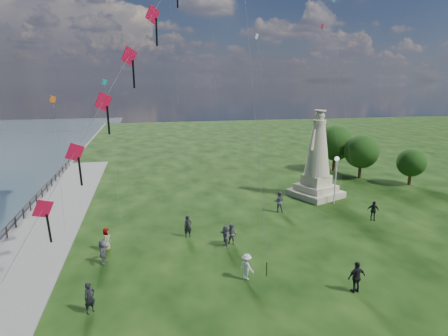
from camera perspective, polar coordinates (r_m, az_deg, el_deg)
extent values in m
cube|color=slate|center=(27.71, -28.02, -12.34)|extent=(5.00, 60.00, 0.10)
cylinder|color=black|center=(31.75, -30.20, -8.51)|extent=(0.11, 0.11, 1.00)
cylinder|color=black|center=(33.53, -29.17, -7.29)|extent=(0.11, 0.11, 1.00)
cylinder|color=black|center=(35.34, -28.24, -6.19)|extent=(0.11, 0.11, 1.00)
cylinder|color=black|center=(37.16, -27.41, -5.20)|extent=(0.11, 0.11, 1.00)
cylinder|color=black|center=(39.01, -26.66, -4.30)|extent=(0.11, 0.11, 1.00)
cylinder|color=black|center=(40.86, -25.98, -3.48)|extent=(0.11, 0.11, 1.00)
cylinder|color=black|center=(42.73, -25.36, -2.73)|extent=(0.11, 0.11, 1.00)
cylinder|color=black|center=(44.62, -24.79, -2.04)|extent=(0.11, 0.11, 1.00)
cylinder|color=black|center=(46.51, -24.27, -1.41)|extent=(0.11, 0.11, 1.00)
cylinder|color=black|center=(48.41, -23.79, -0.83)|extent=(0.11, 0.11, 1.00)
cylinder|color=black|center=(50.31, -23.35, -0.29)|extent=(0.11, 0.11, 1.00)
cylinder|color=black|center=(52.23, -22.94, 0.21)|extent=(0.11, 0.11, 1.00)
cylinder|color=black|center=(54.15, -22.55, 0.67)|extent=(0.11, 0.11, 1.00)
cube|color=beige|center=(38.53, 13.77, -3.76)|extent=(5.51, 5.51, 0.60)
cube|color=beige|center=(38.36, 13.81, -2.90)|extent=(4.20, 4.20, 0.60)
cube|color=beige|center=(38.15, 13.88, -1.75)|extent=(2.89, 2.89, 1.00)
cylinder|color=beige|center=(37.14, 14.36, 6.78)|extent=(1.57, 1.57, 0.40)
sphere|color=beige|center=(37.08, 14.42, 7.73)|extent=(0.92, 0.92, 0.92)
cylinder|color=beige|center=(37.04, 14.46, 8.47)|extent=(1.10, 1.10, 0.10)
cylinder|color=silver|center=(36.11, 16.60, -2.10)|extent=(0.13, 0.13, 4.20)
sphere|color=white|center=(35.61, 16.83, 1.36)|extent=(0.42, 0.42, 0.42)
cylinder|color=#382314|center=(47.06, 20.00, -0.26)|extent=(0.36, 0.36, 1.97)
sphere|color=#13340E|center=(46.63, 20.21, 2.40)|extent=(3.95, 3.95, 3.95)
cylinder|color=#382314|center=(46.25, 26.43, -1.35)|extent=(0.36, 0.36, 1.56)
sphere|color=#13340E|center=(45.89, 26.65, 0.78)|extent=(3.12, 3.12, 3.12)
cylinder|color=#382314|center=(49.74, 16.40, 0.85)|extent=(0.36, 0.36, 2.25)
sphere|color=#13340E|center=(49.28, 16.59, 3.73)|extent=(4.50, 4.50, 4.50)
imported|color=black|center=(20.63, -19.80, -18.12)|extent=(0.70, 0.66, 1.61)
imported|color=#595960|center=(26.57, 1.19, -10.08)|extent=(0.88, 0.80, 1.54)
imported|color=silver|center=(22.36, 3.47, -14.79)|extent=(0.99, 1.13, 1.56)
imported|color=black|center=(22.27, 19.56, -15.39)|extent=(1.09, 0.63, 1.78)
imported|color=#595960|center=(25.27, -17.97, -12.03)|extent=(0.79, 1.50, 1.55)
imported|color=black|center=(27.93, -5.52, -8.85)|extent=(0.65, 0.47, 1.64)
imported|color=#595960|center=(33.20, 8.37, -5.10)|extent=(1.05, 0.85, 1.87)
imported|color=black|center=(33.37, 21.78, -6.05)|extent=(1.08, 0.84, 1.64)
imported|color=#595960|center=(26.92, -17.48, -10.34)|extent=(0.64, 0.87, 1.60)
imported|color=#595960|center=(26.30, 0.25, -10.31)|extent=(0.70, 1.48, 1.56)
cube|color=#B80A2E|center=(19.10, -25.85, -5.60)|extent=(0.87, 0.64, 1.03)
cube|color=black|center=(19.27, -25.12, -8.36)|extent=(0.10, 0.28, 1.48)
cube|color=#B80A2E|center=(19.49, -21.77, 2.24)|extent=(0.87, 0.64, 1.03)
cube|color=black|center=(19.55, -21.06, -0.52)|extent=(0.10, 0.28, 1.48)
cube|color=#B80A2E|center=(20.32, -17.90, 9.60)|extent=(0.87, 0.64, 1.03)
cube|color=black|center=(20.28, -17.23, 6.94)|extent=(0.10, 0.28, 1.48)
cube|color=#B80A2E|center=(21.54, -14.25, 16.21)|extent=(0.87, 0.64, 1.03)
cube|color=black|center=(21.40, -13.62, 13.72)|extent=(0.10, 0.28, 1.48)
cube|color=#B80A2E|center=(23.09, -10.84, 21.98)|extent=(0.87, 0.64, 1.03)
cube|color=black|center=(22.86, -10.24, 19.68)|extent=(0.10, 0.28, 1.48)
cylinder|color=black|center=(22.90, 6.50, -15.08)|extent=(0.06, 0.06, 0.90)
cube|color=teal|center=(35.27, -17.76, 12.38)|extent=(0.51, 0.39, 0.57)
cylinder|color=#595959|center=(33.21, -16.64, 2.80)|extent=(1.02, 5.02, 11.11)
cube|color=silver|center=(40.21, 5.01, 19.36)|extent=(0.51, 0.39, 0.57)
cylinder|color=#595959|center=(37.89, 6.61, 7.90)|extent=(1.02, 5.02, 15.59)
cube|color=#B80A2E|center=(44.21, 14.72, 20.12)|extent=(0.51, 0.39, 0.57)
cylinder|color=#595959|center=(41.93, 16.20, 8.85)|extent=(1.02, 5.02, 16.89)
cylinder|color=#595959|center=(40.40, -7.48, 15.51)|extent=(1.02, 5.02, 25.89)
cube|color=orange|center=(34.28, -24.64, 9.48)|extent=(0.51, 0.39, 0.57)
cylinder|color=#595959|center=(32.32, -23.88, 0.68)|extent=(1.02, 5.01, 9.72)
cylinder|color=#595959|center=(39.17, -1.90, 20.95)|extent=(1.02, 5.02, 33.06)
cylinder|color=#595959|center=(41.78, 17.77, 10.55)|extent=(1.02, 5.02, 19.52)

